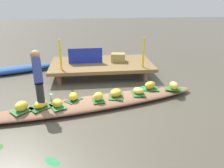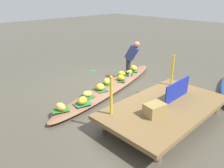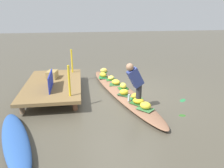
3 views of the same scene
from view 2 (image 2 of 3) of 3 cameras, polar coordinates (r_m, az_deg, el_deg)
The scene contains 29 objects.
canal_water at distance 7.07m, azimuth -0.44°, elevation -1.36°, with size 40.00×40.00×0.00m, color #4C4639.
dock_platform at distance 5.41m, azimuth 13.55°, elevation -5.92°, with size 3.20×1.80×0.40m.
vendor_boat at distance 7.03m, azimuth -0.44°, elevation -0.69°, with size 5.26×0.76×0.18m, color brown.
leaf_mat_0 at distance 6.21m, azimuth -6.42°, elevation -3.17°, with size 0.36×0.29×0.01m, color #2D6E30.
banana_bunch_0 at distance 6.18m, azimuth -6.45°, elevation -2.53°, with size 0.26×0.23×0.16m, color #E9DA55.
leaf_mat_1 at distance 7.70m, azimuth 2.51°, elevation 2.16°, with size 0.39×0.28×0.01m, color #2F7D40.
banana_bunch_1 at distance 7.67m, azimuth 2.52°, elevation 2.75°, with size 0.28×0.21×0.17m, color gold.
leaf_mat_2 at distance 6.60m, azimuth -3.05°, elevation -1.45°, with size 0.44×0.33×0.01m, color #316333.
banana_bunch_2 at distance 6.56m, azimuth -3.06°, elevation -0.73°, with size 0.31×0.25×0.18m, color gold.
leaf_mat_3 at distance 7.95m, azimuth 4.32°, elevation 2.77°, with size 0.44×0.32×0.01m, color #2B5F27.
banana_bunch_3 at distance 7.92m, azimuth 4.34°, elevation 3.30°, with size 0.32×0.25×0.16m, color gold.
leaf_mat_4 at distance 6.98m, azimuth -1.36°, elevation -0.03°, with size 0.33×0.26×0.01m, color #236927.
banana_bunch_4 at distance 6.95m, azimuth -1.36°, elevation 0.71°, with size 0.24×0.20×0.20m, color yellow.
leaf_mat_5 at distance 5.61m, azimuth -13.12°, elevation -6.61°, with size 0.41×0.25×0.01m, color #2A7126.
banana_bunch_5 at distance 5.57m, azimuth -13.20°, elevation -5.74°, with size 0.29×0.19×0.20m, color #F9D552.
leaf_mat_6 at distance 5.82m, azimuth -7.61°, elevation -5.07°, with size 0.43×0.30×0.01m, color #27783C.
banana_bunch_6 at distance 5.78m, azimuth -7.66°, elevation -4.24°, with size 0.31×0.23×0.19m, color gold.
leaf_mat_7 at distance 8.27m, azimuth 5.55°, elevation 3.54°, with size 0.42×0.31×0.01m, color #3C7541.
banana_bunch_7 at distance 8.24m, azimuth 5.58°, elevation 4.19°, with size 0.30×0.24×0.20m, color yellow.
leaf_mat_8 at distance 7.30m, azimuth 2.34°, elevation 0.98°, with size 0.38×0.25×0.01m, color #28512E.
banana_bunch_8 at distance 7.26m, azimuth 2.35°, elevation 1.65°, with size 0.27×0.19×0.19m, color yellow.
vendor_person at distance 7.68m, azimuth 5.09°, elevation 7.35°, with size 0.29×0.53×1.19m.
water_bottle at distance 7.63m, azimuth 4.62°, elevation 2.66°, with size 0.06×0.06×0.20m, color silver.
market_banner at distance 5.68m, azimuth 16.59°, elevation -1.51°, with size 1.06×0.03×0.48m, color #1A289C.
railing_post_west at distance 6.45m, azimuth 15.37°, elevation 3.48°, with size 0.06×0.06×0.89m, color yellow.
railing_post_east at distance 4.67m, azimuth -0.24°, elevation -3.04°, with size 0.06×0.06×0.89m, color yellow.
produce_crate at distance 4.87m, azimuth 10.99°, elevation -6.48°, with size 0.44×0.32×0.27m, color #9A804A.
drifting_plant_0 at distance 8.80m, azimuth -5.05°, elevation 3.49°, with size 0.31×0.15×0.01m, color #25773F.
drifting_plant_1 at distance 9.08m, azimuth 1.51°, elevation 4.18°, with size 0.19×0.14×0.01m, color #2C6221.
Camera 2 is at (4.45, 4.69, 2.86)m, focal length 35.27 mm.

